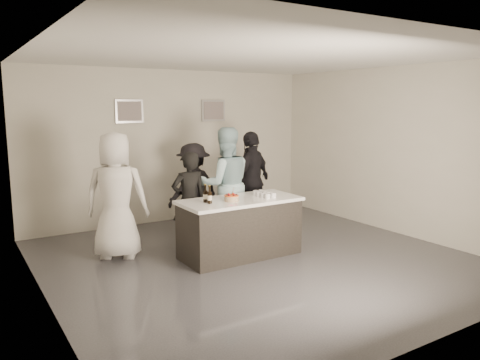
{
  "coord_description": "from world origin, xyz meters",
  "views": [
    {
      "loc": [
        -3.87,
        -5.63,
        2.32
      ],
      "look_at": [
        0.0,
        0.5,
        1.15
      ],
      "focal_mm": 35.0,
      "sensor_mm": 36.0,
      "label": 1
    }
  ],
  "objects": [
    {
      "name": "bar_counter",
      "position": [
        -0.14,
        0.28,
        0.45
      ],
      "size": [
        1.86,
        0.86,
        0.9
      ],
      "primitive_type": "cube",
      "color": "white",
      "rests_on": "ground"
    },
    {
      "name": "wall_back",
      "position": [
        0.0,
        3.0,
        1.5
      ],
      "size": [
        6.0,
        0.04,
        3.0
      ],
      "primitive_type": "cube",
      "color": "beige",
      "rests_on": "ground"
    },
    {
      "name": "candles",
      "position": [
        -0.47,
        -0.04,
        0.9
      ],
      "size": [
        0.24,
        0.08,
        0.01
      ],
      "primitive_type": "cube",
      "color": "pink",
      "rests_on": "bar_counter"
    },
    {
      "name": "tumbler_cluster",
      "position": [
        0.28,
        0.23,
        0.94
      ],
      "size": [
        0.19,
        0.4,
        0.08
      ],
      "primitive_type": "cube",
      "color": "orange",
      "rests_on": "bar_counter"
    },
    {
      "name": "person_guest_right",
      "position": [
        0.9,
        1.52,
        0.92
      ],
      "size": [
        1.17,
        0.87,
        1.84
      ],
      "primitive_type": "imported",
      "rotation": [
        0.0,
        0.0,
        3.59
      ],
      "color": "black",
      "rests_on": "ground"
    },
    {
      "name": "beer_bottle_a",
      "position": [
        -0.7,
        0.34,
        1.03
      ],
      "size": [
        0.07,
        0.07,
        0.26
      ],
      "primitive_type": "cylinder",
      "color": "black",
      "rests_on": "bar_counter"
    },
    {
      "name": "person_guest_left",
      "position": [
        -1.75,
        1.22,
        0.96
      ],
      "size": [
        1.12,
        1.01,
        1.93
      ],
      "primitive_type": "imported",
      "rotation": [
        0.0,
        0.0,
        2.6
      ],
      "color": "white",
      "rests_on": "ground"
    },
    {
      "name": "floor",
      "position": [
        0.0,
        0.0,
        0.0
      ],
      "size": [
        6.0,
        6.0,
        0.0
      ],
      "primitive_type": "plane",
      "color": "#3D3D42",
      "rests_on": "ground"
    },
    {
      "name": "ceiling",
      "position": [
        0.0,
        0.0,
        3.0
      ],
      "size": [
        6.0,
        6.0,
        0.0
      ],
      "primitive_type": "plane",
      "rotation": [
        3.14,
        0.0,
        0.0
      ],
      "color": "white"
    },
    {
      "name": "picture_left",
      "position": [
        -0.9,
        2.97,
        2.2
      ],
      "size": [
        0.54,
        0.04,
        0.44
      ],
      "primitive_type": "cube",
      "color": "#B2B2B7",
      "rests_on": "wall_back"
    },
    {
      "name": "picture_right",
      "position": [
        0.9,
        2.97,
        2.2
      ],
      "size": [
        0.54,
        0.04,
        0.44
      ],
      "primitive_type": "cube",
      "color": "#B2B2B7",
      "rests_on": "wall_back"
    },
    {
      "name": "wall_right",
      "position": [
        3.0,
        0.0,
        1.5
      ],
      "size": [
        0.04,
        6.0,
        3.0
      ],
      "primitive_type": "cube",
      "color": "beige",
      "rests_on": "ground"
    },
    {
      "name": "person_main_blue",
      "position": [
        0.12,
        1.16,
        0.97
      ],
      "size": [
        1.1,
        0.96,
        1.95
      ],
      "primitive_type": "imported",
      "rotation": [
        0.0,
        0.0,
        2.88
      ],
      "color": "#9CC2CC",
      "rests_on": "ground"
    },
    {
      "name": "wall_front",
      "position": [
        0.0,
        -3.0,
        1.5
      ],
      "size": [
        6.0,
        0.04,
        3.0
      ],
      "primitive_type": "cube",
      "color": "beige",
      "rests_on": "ground"
    },
    {
      "name": "person_main_black",
      "position": [
        -0.65,
        1.0,
        0.8
      ],
      "size": [
        0.61,
        0.42,
        1.59
      ],
      "primitive_type": "imported",
      "rotation": [
        0.0,
        0.0,
        3.07
      ],
      "color": "black",
      "rests_on": "ground"
    },
    {
      "name": "cake",
      "position": [
        -0.33,
        0.22,
        0.94
      ],
      "size": [
        0.22,
        0.22,
        0.08
      ],
      "primitive_type": "cylinder",
      "color": "#EC5718",
      "rests_on": "bar_counter"
    },
    {
      "name": "person_guest_back",
      "position": [
        -0.1,
        1.93,
        0.82
      ],
      "size": [
        1.16,
        0.81,
        1.63
      ],
      "primitive_type": "imported",
      "rotation": [
        0.0,
        0.0,
        3.35
      ],
      "color": "black",
      "rests_on": "ground"
    },
    {
      "name": "beer_bottle_b",
      "position": [
        -0.69,
        0.23,
        1.03
      ],
      "size": [
        0.07,
        0.07,
        0.26
      ],
      "primitive_type": "cylinder",
      "color": "black",
      "rests_on": "bar_counter"
    },
    {
      "name": "wall_left",
      "position": [
        -3.0,
        0.0,
        1.5
      ],
      "size": [
        0.04,
        6.0,
        3.0
      ],
      "primitive_type": "cube",
      "color": "beige",
      "rests_on": "ground"
    }
  ]
}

